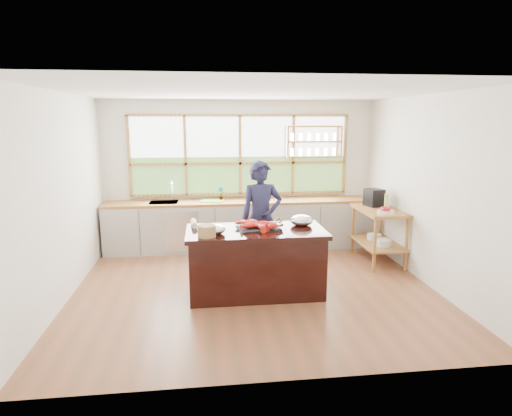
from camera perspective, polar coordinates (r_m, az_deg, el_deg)
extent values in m
plane|color=brown|center=(6.19, -0.25, -10.53)|extent=(5.00, 5.00, 0.00)
cube|color=white|center=(8.04, -2.13, 4.57)|extent=(5.00, 0.02, 2.70)
cube|color=white|center=(3.65, 3.84, -4.08)|extent=(5.00, 0.02, 2.70)
cube|color=white|center=(6.07, -24.43, 1.22)|extent=(0.02, 4.50, 2.70)
cube|color=white|center=(6.59, 21.88, 2.18)|extent=(0.02, 4.50, 2.70)
cube|color=silver|center=(5.75, -0.28, 15.26)|extent=(5.00, 4.50, 0.02)
cube|color=#BC8947|center=(7.97, -2.13, 7.04)|extent=(4.05, 0.06, 1.50)
cube|color=silver|center=(7.98, -2.17, 9.55)|extent=(3.98, 0.01, 0.75)
cube|color=#306121|center=(8.03, -2.13, 4.37)|extent=(3.98, 0.01, 0.70)
cube|color=#BC8947|center=(8.06, 7.68, 10.73)|extent=(1.00, 0.28, 0.03)
cube|color=#BC8947|center=(8.07, 7.63, 8.78)|extent=(1.00, 0.28, 0.03)
cube|color=#BC8947|center=(8.09, 7.58, 6.84)|extent=(1.00, 0.28, 0.03)
cube|color=#BC8947|center=(7.96, 4.10, 8.82)|extent=(0.03, 0.28, 0.55)
cube|color=#BC8947|center=(8.21, 11.05, 8.72)|extent=(0.03, 0.28, 0.55)
cube|color=#A7A69D|center=(7.90, -1.89, -2.38)|extent=(4.90, 0.62, 0.85)
cube|color=silver|center=(7.58, -10.00, -3.12)|extent=(0.60, 0.01, 0.72)
cube|color=olive|center=(7.80, -1.91, 0.83)|extent=(4.90, 0.62, 0.05)
cube|color=silver|center=(7.82, -12.18, 0.18)|extent=(0.50, 0.42, 0.16)
cube|color=olive|center=(7.10, 19.44, -4.46)|extent=(0.04, 0.04, 0.90)
cube|color=olive|center=(7.98, 16.30, -2.53)|extent=(0.04, 0.04, 0.90)
cube|color=olive|center=(6.89, 15.55, -4.70)|extent=(0.04, 0.04, 0.90)
cube|color=olive|center=(7.79, 12.77, -2.68)|extent=(0.04, 0.04, 0.90)
cube|color=olive|center=(7.47, 15.90, -4.50)|extent=(0.62, 1.10, 0.03)
cube|color=olive|center=(7.34, 16.14, -0.33)|extent=(0.62, 1.10, 0.05)
cylinder|color=white|center=(7.23, 16.69, -4.51)|extent=(0.24, 0.24, 0.11)
cylinder|color=white|center=(7.58, 15.49, -3.76)|extent=(0.24, 0.24, 0.09)
cube|color=black|center=(5.86, -0.03, -7.46)|extent=(1.77, 0.82, 0.84)
cube|color=black|center=(5.73, -0.03, -3.20)|extent=(1.85, 0.90, 0.06)
imported|color=#1C1C39|center=(6.47, 0.72, -1.42)|extent=(0.68, 0.48, 1.75)
imported|color=slate|center=(7.81, -4.72, 1.96)|extent=(0.14, 0.10, 0.26)
cube|color=#76C645|center=(7.77, -5.88, 0.97)|extent=(0.45, 0.38, 0.01)
cube|color=black|center=(7.53, 15.48, 1.35)|extent=(0.32, 0.33, 0.30)
cylinder|color=#B0C666|center=(7.20, 17.00, 0.72)|extent=(0.08, 0.08, 0.27)
cylinder|color=white|center=(6.99, 16.88, -0.52)|extent=(0.26, 0.26, 0.05)
sphere|color=#B4171E|center=(7.00, 17.28, -0.11)|extent=(0.07, 0.07, 0.07)
sphere|color=#B4171E|center=(7.03, 16.87, -0.04)|extent=(0.07, 0.07, 0.07)
sphere|color=#B4171E|center=(6.99, 16.51, -0.08)|extent=(0.07, 0.07, 0.07)
sphere|color=#B4171E|center=(6.94, 16.70, -0.18)|extent=(0.07, 0.07, 0.07)
sphere|color=#B4171E|center=(6.95, 17.18, -0.20)|extent=(0.07, 0.07, 0.07)
cube|color=black|center=(5.77, 0.35, -2.68)|extent=(0.60, 0.48, 0.02)
ellipsoid|color=red|center=(5.70, -0.78, -2.36)|extent=(0.23, 0.15, 0.08)
ellipsoid|color=red|center=(5.79, 1.11, -2.14)|extent=(0.23, 0.14, 0.08)
ellipsoid|color=red|center=(5.69, 2.28, -2.40)|extent=(0.21, 0.21, 0.08)
ellipsoid|color=red|center=(5.87, -0.28, -1.95)|extent=(0.18, 0.23, 0.08)
ellipsoid|color=red|center=(5.63, 0.73, -2.54)|extent=(0.11, 0.22, 0.08)
ellipsoid|color=red|center=(5.82, -1.31, -2.07)|extent=(0.20, 0.22, 0.08)
ellipsoid|color=silver|center=(5.53, -5.52, -2.85)|extent=(0.28, 0.28, 0.13)
ellipsoid|color=silver|center=(5.98, 6.08, -1.66)|extent=(0.32, 0.32, 0.15)
cylinder|color=silver|center=(5.51, 3.05, -3.47)|extent=(0.06, 0.06, 0.01)
cylinder|color=silver|center=(5.49, 3.05, -2.80)|extent=(0.01, 0.01, 0.13)
ellipsoid|color=silver|center=(5.46, 3.06, -1.79)|extent=(0.08, 0.08, 0.10)
cylinder|color=#A57C52|center=(5.40, -6.59, -3.07)|extent=(0.23, 0.23, 0.15)
cylinder|color=silver|center=(5.96, -8.28, -2.03)|extent=(0.10, 0.31, 0.08)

